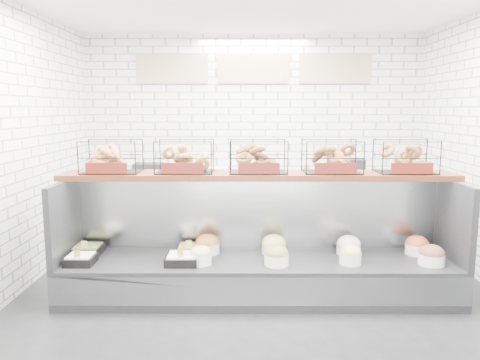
{
  "coord_description": "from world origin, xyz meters",
  "views": [
    {
      "loc": [
        -0.18,
        -4.33,
        1.92
      ],
      "look_at": [
        -0.19,
        0.45,
        1.19
      ],
      "focal_mm": 35.0,
      "sensor_mm": 36.0,
      "label": 1
    }
  ],
  "objects": [
    {
      "name": "ground",
      "position": [
        0.0,
        0.0,
        0.0
      ],
      "size": [
        5.5,
        5.5,
        0.0
      ],
      "primitive_type": "plane",
      "color": "black",
      "rests_on": "ground"
    },
    {
      "name": "room_shell",
      "position": [
        0.0,
        0.6,
        2.06
      ],
      "size": [
        5.02,
        5.51,
        3.01
      ],
      "color": "white",
      "rests_on": "ground"
    },
    {
      "name": "display_case",
      "position": [
        0.01,
        0.35,
        0.33
      ],
      "size": [
        4.0,
        0.9,
        1.2
      ],
      "color": "black",
      "rests_on": "ground"
    },
    {
      "name": "bagel_shelf",
      "position": [
        0.0,
        0.52,
        1.38
      ],
      "size": [
        4.1,
        0.5,
        0.4
      ],
      "color": "#431B0E",
      "rests_on": "display_case"
    },
    {
      "name": "prep_counter",
      "position": [
        -0.01,
        2.43,
        0.47
      ],
      "size": [
        4.0,
        0.6,
        1.2
      ],
      "color": "#93969B",
      "rests_on": "ground"
    }
  ]
}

